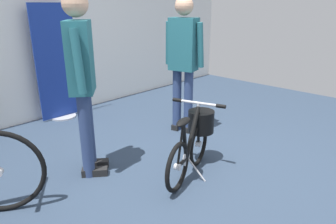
# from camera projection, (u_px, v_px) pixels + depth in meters

# --- Properties ---
(ground_plane) EXTENTS (7.29, 7.29, 0.00)m
(ground_plane) POSITION_uv_depth(u_px,v_px,m) (192.00, 170.00, 3.07)
(ground_plane) COLOR #2D3D51
(back_wall) EXTENTS (7.29, 0.10, 2.95)m
(back_wall) POSITION_uv_depth(u_px,v_px,m) (51.00, 10.00, 4.22)
(back_wall) COLOR white
(back_wall) RESTS_ON ground_plane
(floor_banner_stand) EXTENTS (0.60, 0.36, 1.57)m
(floor_banner_stand) POSITION_uv_depth(u_px,v_px,m) (58.00, 69.00, 4.26)
(floor_banner_stand) COLOR #B7B7BC
(floor_banner_stand) RESTS_ON ground_plane
(folding_bike_foreground) EXTENTS (0.93, 0.52, 0.69)m
(folding_bike_foreground) POSITION_uv_depth(u_px,v_px,m) (194.00, 138.00, 2.96)
(folding_bike_foreground) COLOR black
(folding_bike_foreground) RESTS_ON ground_plane
(visitor_near_wall) EXTENTS (0.33, 0.52, 1.64)m
(visitor_near_wall) POSITION_uv_depth(u_px,v_px,m) (183.00, 58.00, 3.72)
(visitor_near_wall) COLOR navy
(visitor_near_wall) RESTS_ON ground_plane
(visitor_browsing) EXTENTS (0.39, 0.42, 1.67)m
(visitor_browsing) POSITION_uv_depth(u_px,v_px,m) (82.00, 76.00, 2.73)
(visitor_browsing) COLOR navy
(visitor_browsing) RESTS_ON ground_plane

